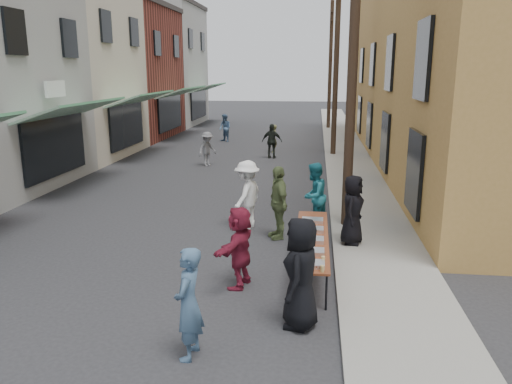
% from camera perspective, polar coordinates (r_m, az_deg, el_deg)
% --- Properties ---
extents(ground, '(120.00, 120.00, 0.00)m').
position_cam_1_polar(ground, '(11.76, -10.59, -7.68)').
color(ground, '#28282B').
rests_on(ground, ground).
extents(sidewalk, '(2.20, 60.00, 0.10)m').
position_cam_1_polar(sidewalk, '(25.81, 10.33, 4.19)').
color(sidewalk, gray).
rests_on(sidewalk, ground).
extents(storefront_row, '(8.00, 37.00, 9.00)m').
position_cam_1_polar(storefront_row, '(28.70, -21.53, 12.60)').
color(storefront_row, maroon).
rests_on(storefront_row, ground).
extents(building_ochre, '(10.00, 28.00, 10.00)m').
position_cam_1_polar(building_ochre, '(25.61, 25.15, 14.20)').
color(building_ochre, '#AB7F3D').
rests_on(building_ochre, ground).
extents(utility_pole_near, '(0.26, 0.26, 9.00)m').
position_cam_1_polar(utility_pole_near, '(13.45, 11.02, 14.59)').
color(utility_pole_near, '#2D2116').
rests_on(utility_pole_near, ground).
extents(utility_pole_mid, '(0.26, 0.26, 9.00)m').
position_cam_1_polar(utility_pole_mid, '(25.43, 9.15, 14.18)').
color(utility_pole_mid, '#2D2116').
rests_on(utility_pole_mid, ground).
extents(utility_pole_far, '(0.26, 0.26, 9.00)m').
position_cam_1_polar(utility_pole_far, '(37.43, 8.48, 14.02)').
color(utility_pole_far, '#2D2116').
rests_on(utility_pole_far, ground).
extents(serving_table, '(0.70, 4.00, 0.75)m').
position_cam_1_polar(serving_table, '(10.88, 6.41, -5.31)').
color(serving_table, brown).
rests_on(serving_table, ground).
extents(catering_tray_sausage, '(0.50, 0.33, 0.08)m').
position_cam_1_polar(catering_tray_sausage, '(9.30, 6.31, -8.18)').
color(catering_tray_sausage, maroon).
rests_on(catering_tray_sausage, serving_table).
extents(catering_tray_foil_b, '(0.50, 0.33, 0.08)m').
position_cam_1_polar(catering_tray_foil_b, '(9.91, 6.36, -6.77)').
color(catering_tray_foil_b, '#B2B2B7').
rests_on(catering_tray_foil_b, serving_table).
extents(catering_tray_buns, '(0.50, 0.33, 0.08)m').
position_cam_1_polar(catering_tray_buns, '(10.57, 6.40, -5.45)').
color(catering_tray_buns, tan).
rests_on(catering_tray_buns, serving_table).
extents(catering_tray_foil_d, '(0.50, 0.33, 0.08)m').
position_cam_1_polar(catering_tray_foil_d, '(11.23, 6.44, -4.28)').
color(catering_tray_foil_d, '#B2B2B7').
rests_on(catering_tray_foil_d, serving_table).
extents(catering_tray_buns_end, '(0.50, 0.33, 0.08)m').
position_cam_1_polar(catering_tray_buns_end, '(11.90, 6.48, -3.24)').
color(catering_tray_buns_end, tan).
rests_on(catering_tray_buns_end, serving_table).
extents(condiment_jar_a, '(0.07, 0.07, 0.08)m').
position_cam_1_polar(condiment_jar_a, '(9.03, 4.87, -8.84)').
color(condiment_jar_a, '#A57F26').
rests_on(condiment_jar_a, serving_table).
extents(condiment_jar_b, '(0.07, 0.07, 0.08)m').
position_cam_1_polar(condiment_jar_b, '(9.12, 4.90, -8.60)').
color(condiment_jar_b, '#A57F26').
rests_on(condiment_jar_b, serving_table).
extents(condiment_jar_c, '(0.07, 0.07, 0.08)m').
position_cam_1_polar(condiment_jar_c, '(9.21, 4.92, -8.36)').
color(condiment_jar_c, '#A57F26').
rests_on(condiment_jar_c, serving_table).
extents(cup_stack, '(0.08, 0.08, 0.12)m').
position_cam_1_polar(cup_stack, '(9.07, 7.57, -8.68)').
color(cup_stack, tan).
rests_on(cup_stack, serving_table).
extents(guest_front_a, '(0.76, 1.03, 1.92)m').
position_cam_1_polar(guest_front_a, '(8.45, 5.16, -9.23)').
color(guest_front_a, black).
rests_on(guest_front_a, ground).
extents(guest_front_b, '(0.47, 0.67, 1.75)m').
position_cam_1_polar(guest_front_b, '(7.66, -7.72, -12.53)').
color(guest_front_b, '#415F7E').
rests_on(guest_front_b, ground).
extents(guest_front_c, '(1.01, 1.10, 1.83)m').
position_cam_1_polar(guest_front_c, '(13.69, 6.61, -0.44)').
color(guest_front_c, teal).
rests_on(guest_front_c, ground).
extents(guest_front_d, '(1.07, 1.39, 1.89)m').
position_cam_1_polar(guest_front_d, '(13.55, -1.02, -0.35)').
color(guest_front_d, white).
rests_on(guest_front_d, ground).
extents(guest_front_e, '(0.84, 1.21, 1.90)m').
position_cam_1_polar(guest_front_e, '(12.80, 2.55, -1.20)').
color(guest_front_e, '#5C6D3F').
rests_on(guest_front_e, ground).
extents(guest_queue_back, '(0.83, 1.61, 1.66)m').
position_cam_1_polar(guest_queue_back, '(9.98, -1.90, -6.28)').
color(guest_queue_back, maroon).
rests_on(guest_queue_back, ground).
extents(server, '(0.76, 0.96, 1.71)m').
position_cam_1_polar(server, '(12.34, 10.98, -2.00)').
color(server, black).
rests_on(server, sidewalk).
extents(passerby_left, '(1.05, 1.15, 1.55)m').
position_cam_1_polar(passerby_left, '(22.73, -5.58, 4.92)').
color(passerby_left, slate).
rests_on(passerby_left, ground).
extents(passerby_mid, '(1.03, 0.50, 1.69)m').
position_cam_1_polar(passerby_mid, '(24.59, 1.84, 5.82)').
color(passerby_mid, black).
rests_on(passerby_mid, ground).
extents(passerby_right, '(0.36, 0.54, 1.45)m').
position_cam_1_polar(passerby_right, '(26.47, 2.02, 6.12)').
color(passerby_right, '#62653A').
rests_on(passerby_right, ground).
extents(passerby_far, '(1.02, 1.01, 1.66)m').
position_cam_1_polar(passerby_far, '(30.49, -3.56, 7.32)').
color(passerby_far, '#4E7197').
rests_on(passerby_far, ground).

